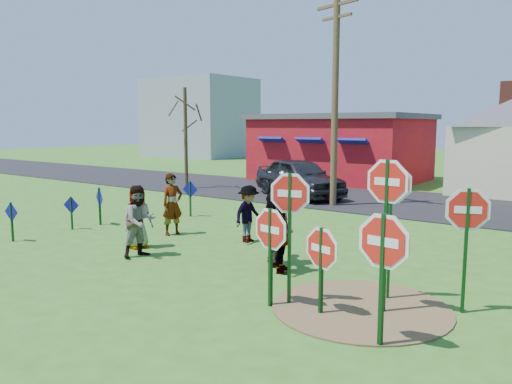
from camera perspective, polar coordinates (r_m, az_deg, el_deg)
ground at (r=12.58m, az=-5.25°, el=-7.47°), size 120.00×120.00×0.00m
road at (r=22.33m, az=14.73°, el=-0.97°), size 120.00×7.50×0.04m
dirt_patch at (r=9.41m, az=11.89°, el=-12.81°), size 3.20×3.20×0.03m
red_building at (r=30.30m, az=9.72°, el=5.08°), size 9.40×7.69×3.90m
distant_building at (r=53.18m, az=-6.44°, el=8.41°), size 10.00×8.00×8.00m
stop_sign_a at (r=8.98m, az=1.68°, el=-5.09°), size 1.03×0.18×1.95m
stop_sign_b at (r=9.53m, az=15.20°, el=-0.54°), size 0.92×0.41×2.71m
stop_sign_c at (r=8.81m, az=14.72°, el=-0.90°), size 1.04×0.10×2.85m
stop_sign_d at (r=9.32m, az=22.99°, el=-2.90°), size 0.94×0.42×2.35m
stop_sign_e at (r=8.70m, az=7.49°, el=-7.00°), size 0.97×0.28×1.68m
stop_sign_f at (r=7.53m, az=14.33°, el=-6.38°), size 1.12×0.14×2.16m
stop_sign_g at (r=9.01m, az=3.88°, el=-1.82°), size 0.98×0.29×2.57m
blue_diamond_a at (r=15.67m, az=-26.16°, el=-2.59°), size 0.57×0.08×1.13m
blue_diamond_b at (r=16.73m, az=-20.35°, el=-1.84°), size 0.54×0.20×1.06m
blue_diamond_c at (r=17.20m, az=-17.45°, el=-1.09°), size 0.67×0.26×1.25m
blue_diamond_d at (r=18.04m, az=-7.53°, el=-0.27°), size 0.62×0.13×1.30m
person_a at (r=13.72m, az=-13.38°, el=-2.85°), size 0.73×0.92×1.65m
person_b at (r=15.12m, az=-9.53°, el=-1.39°), size 0.60×0.76×1.85m
person_c at (r=12.76m, az=-13.15°, el=-3.28°), size 0.82×0.98×1.80m
person_d at (r=14.01m, az=-0.85°, el=-2.51°), size 0.67×1.08×1.61m
person_e at (r=11.11m, az=2.92°, el=-5.33°), size 0.62×0.98×1.56m
person_f at (r=11.73m, az=2.29°, el=-4.13°), size 1.51×1.54×1.77m
suv at (r=22.72m, az=4.95°, el=1.68°), size 5.55×4.04×1.76m
utility_pole at (r=20.32m, az=9.03°, el=10.89°), size 2.02×0.68×8.46m
bare_tree_west at (r=25.78m, az=-8.07°, el=7.72°), size 1.80×1.80×5.15m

